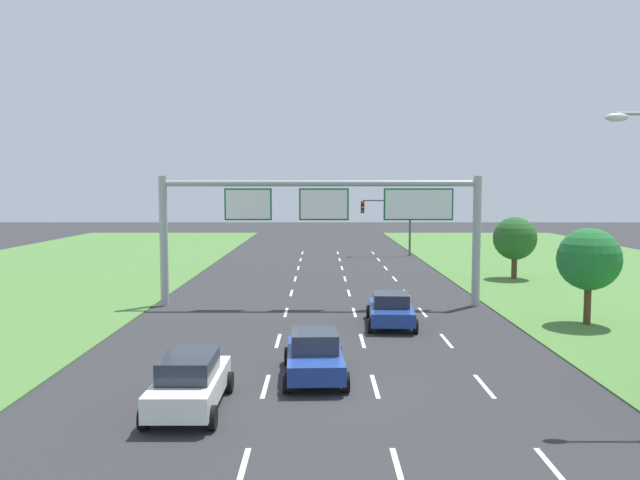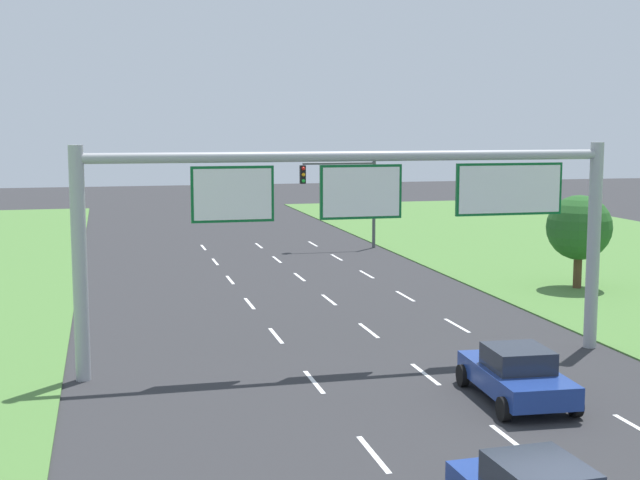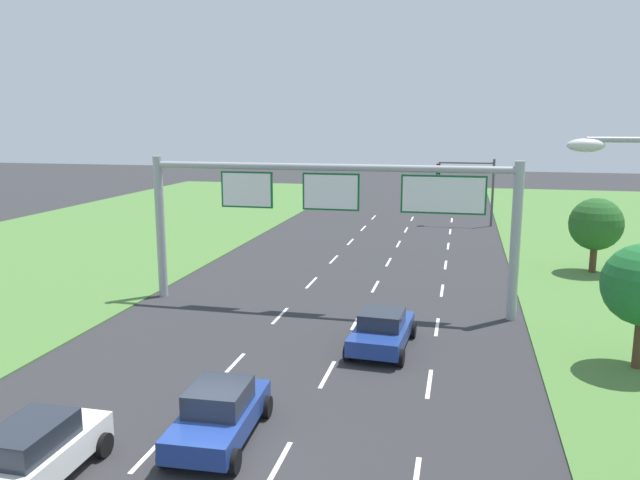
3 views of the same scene
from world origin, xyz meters
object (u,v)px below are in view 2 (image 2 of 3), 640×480
(roadside_tree_far, at_px, (579,228))
(traffic_light_mast, at_px, (344,186))
(sign_gantry, at_px, (366,209))
(car_mid_lane, at_px, (517,374))

(roadside_tree_far, bearing_deg, traffic_light_mast, 114.15)
(traffic_light_mast, relative_size, roadside_tree_far, 1.28)
(traffic_light_mast, bearing_deg, sign_gantry, -103.68)
(traffic_light_mast, bearing_deg, roadside_tree_far, -65.85)
(sign_gantry, distance_m, traffic_light_mast, 26.35)
(car_mid_lane, height_order, roadside_tree_far, roadside_tree_far)
(sign_gantry, relative_size, roadside_tree_far, 3.94)
(car_mid_lane, bearing_deg, traffic_light_mast, 87.07)
(car_mid_lane, height_order, traffic_light_mast, traffic_light_mast)
(traffic_light_mast, xyz_separation_m, roadside_tree_far, (7.00, -15.62, -1.00))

